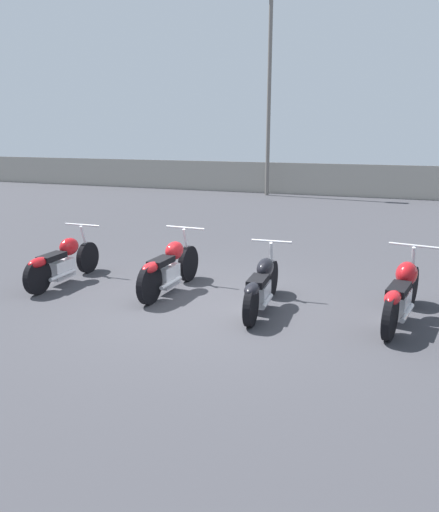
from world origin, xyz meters
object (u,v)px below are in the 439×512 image
object	(u,v)px
light_pole_left	(269,78)
motorcycle_slot_2	(262,285)
motorcycle_slot_1	(169,268)
motorcycle_slot_3	(402,293)
motorcycle_slot_0	(62,261)

from	to	relation	value
light_pole_left	motorcycle_slot_2	world-z (taller)	light_pole_left
light_pole_left	motorcycle_slot_1	size ratio (longest dim) A/B	4.02
motorcycle_slot_1	motorcycle_slot_3	bearing A→B (deg)	1.04
motorcycle_slot_2	motorcycle_slot_3	xyz separation A→B (m)	(1.97, 0.22, 0.03)
motorcycle_slot_0	motorcycle_slot_2	world-z (taller)	motorcycle_slot_0
light_pole_left	motorcycle_slot_0	size ratio (longest dim) A/B	4.04
motorcycle_slot_2	motorcycle_slot_1	bearing A→B (deg)	167.11
motorcycle_slot_2	motorcycle_slot_3	distance (m)	1.98
motorcycle_slot_0	motorcycle_slot_3	bearing A→B (deg)	1.26
light_pole_left	motorcycle_slot_2	distance (m)	14.74
light_pole_left	motorcycle_slot_3	distance (m)	15.14
motorcycle_slot_0	motorcycle_slot_1	size ratio (longest dim) A/B	1.00
motorcycle_slot_1	motorcycle_slot_3	distance (m)	3.65
motorcycle_slot_0	motorcycle_slot_3	world-z (taller)	motorcycle_slot_3
light_pole_left	motorcycle_slot_2	size ratio (longest dim) A/B	4.04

